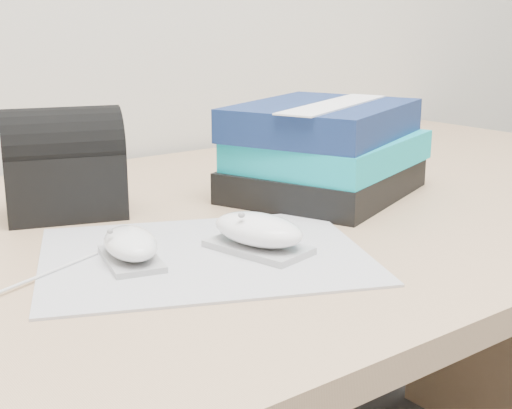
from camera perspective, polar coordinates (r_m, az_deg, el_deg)
desk at (r=1.09m, az=-1.26°, el=-11.42°), size 1.60×0.80×0.73m
mousepad at (r=0.76m, az=-4.19°, el=-4.05°), size 0.42×0.38×0.00m
mouse_rear at (r=0.74m, az=-9.99°, el=-3.28°), size 0.07×0.10×0.04m
mouse_front at (r=0.76m, az=0.17°, el=-2.26°), size 0.08×0.12×0.05m
usb_cable at (r=0.70m, az=-19.29°, el=-6.41°), size 0.22×0.09×0.00m
book_stack at (r=1.01m, az=5.56°, el=4.36°), size 0.32×0.29×0.13m
pouch at (r=0.93m, az=-15.11°, el=3.18°), size 0.17×0.14×0.14m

